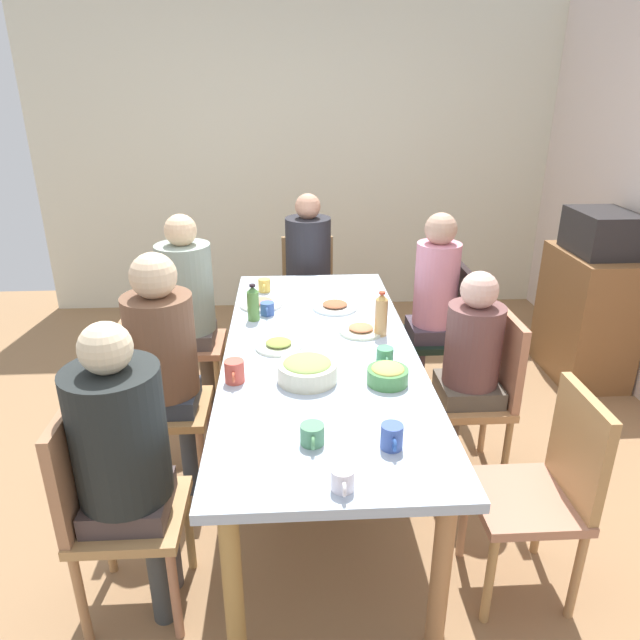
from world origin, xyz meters
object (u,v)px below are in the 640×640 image
(plate_2, at_px, (335,306))
(cup_1, at_px, (385,357))
(chair_6, at_px, (308,291))
(cup_5, at_px, (343,480))
(cup_0, at_px, (264,285))
(cup_6, at_px, (312,435))
(chair_1, at_px, (108,501))
(person_0, at_px, (188,297))
(plate_1, at_px, (261,303))
(chair_3, at_px, (547,484))
(person_6, at_px, (308,264))
(bottle_1, at_px, (253,303))
(plate_3, at_px, (361,330))
(cup_2, at_px, (267,309))
(person_5, at_px, (469,360))
(bowl_1, at_px, (307,370))
(person_1, at_px, (124,448))
(chair_2, at_px, (445,328))
(dining_table, at_px, (320,362))
(chair_4, at_px, (151,397))
(chair_5, at_px, (484,388))
(cup_3, at_px, (234,371))
(chair_0, at_px, (177,335))
(plate_0, at_px, (279,345))
(person_4, at_px, (164,352))
(cup_4, at_px, (392,437))
(side_cabinet, at_px, (586,315))
(bowl_0, at_px, (388,374))
(bottle_0, at_px, (381,315))
(person_2, at_px, (434,296))

(plate_2, distance_m, cup_1, 0.76)
(chair_6, height_order, cup_5, chair_6)
(cup_0, xyz_separation_m, cup_6, (1.64, 0.22, -0.00))
(chair_1, bearing_deg, person_0, 176.68)
(person_0, bearing_deg, plate_1, 69.45)
(cup_5, bearing_deg, chair_3, 109.09)
(chair_1, distance_m, chair_6, 2.44)
(person_6, distance_m, bottle_1, 1.11)
(plate_1, xyz_separation_m, plate_3, (0.42, 0.53, 0.00))
(cup_2, bearing_deg, person_5, 65.80)
(bowl_1, xyz_separation_m, cup_1, (-0.11, 0.36, -0.01))
(plate_3, relative_size, cup_1, 2.04)
(person_1, bearing_deg, plate_1, 162.00)
(chair_2, distance_m, person_5, 0.79)
(dining_table, xyz_separation_m, plate_1, (-0.60, -0.31, 0.09))
(cup_0, xyz_separation_m, cup_5, (1.89, 0.31, -0.00))
(person_5, bearing_deg, plate_3, -109.06)
(plate_1, distance_m, cup_6, 1.41)
(plate_3, relative_size, cup_6, 1.86)
(chair_4, xyz_separation_m, chair_5, (0.00, 1.68, 0.00))
(person_6, xyz_separation_m, plate_2, (0.91, 0.12, 0.02))
(chair_5, relative_size, cup_3, 7.43)
(chair_4, bearing_deg, cup_1, 79.53)
(chair_5, xyz_separation_m, chair_6, (-1.53, -0.84, 0.00))
(chair_0, distance_m, plate_0, 1.01)
(person_4, bearing_deg, cup_3, 49.10)
(chair_3, height_order, cup_2, chair_3)
(person_1, height_order, chair_2, person_1)
(person_5, xyz_separation_m, cup_5, (1.05, -0.74, 0.12))
(bowl_1, bearing_deg, chair_6, 177.71)
(chair_5, bearing_deg, person_5, -90.00)
(cup_4, distance_m, side_cabinet, 2.60)
(dining_table, relative_size, bowl_0, 12.96)
(chair_1, bearing_deg, plate_0, 140.86)
(plate_0, bearing_deg, person_1, -35.03)
(chair_1, xyz_separation_m, cup_0, (-1.61, 0.55, 0.29))
(cup_1, xyz_separation_m, cup_6, (0.59, -0.36, -0.01))
(bottle_0, bearing_deg, bowl_0, -5.62)
(chair_0, bearing_deg, bottle_0, 61.85)
(chair_2, bearing_deg, person_2, -90.00)
(plate_0, xyz_separation_m, plate_3, (-0.16, 0.42, 0.00))
(person_6, bearing_deg, cup_5, 0.25)
(plate_0, bearing_deg, side_cabinet, 116.35)
(chair_3, relative_size, cup_5, 8.14)
(person_1, height_order, bottle_0, person_1)
(chair_3, relative_size, bowl_1, 3.46)
(cup_5, height_order, bottle_0, bottle_0)
(plate_0, xyz_separation_m, cup_0, (-0.82, -0.09, 0.03))
(person_0, height_order, plate_3, person_0)
(cup_0, bearing_deg, cup_3, -4.56)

